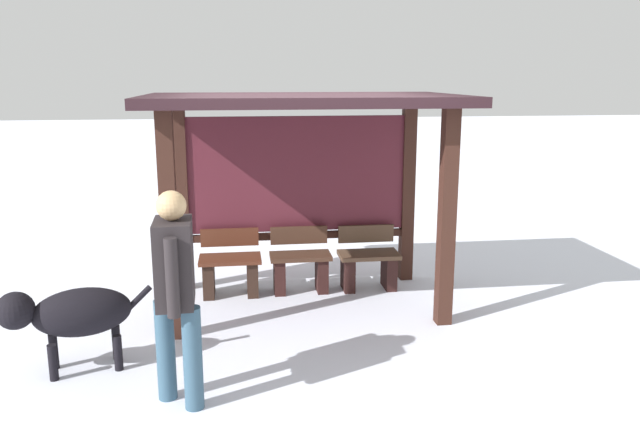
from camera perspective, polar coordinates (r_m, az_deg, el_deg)
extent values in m
plane|color=white|center=(6.74, -1.42, -8.24)|extent=(60.00, 60.00, 0.00)
cube|color=#391F18|center=(5.76, -13.59, -1.25)|extent=(0.14, 0.14, 2.10)
cube|color=#391F18|center=(6.06, 11.51, -0.49)|extent=(0.14, 0.14, 2.10)
cube|color=#391F18|center=(7.12, -12.49, 1.38)|extent=(0.14, 0.14, 2.10)
cube|color=#391F18|center=(7.36, 7.99, 1.92)|extent=(0.14, 0.14, 2.10)
cube|color=#2E1A20|center=(6.31, -1.53, 10.36)|extent=(3.13, 1.94, 0.10)
cube|color=#561E29|center=(7.08, -2.10, 3.61)|extent=(2.44, 0.08, 1.30)
cube|color=#391F18|center=(7.21, -2.04, -2.01)|extent=(2.44, 0.06, 0.08)
cube|color=#522819|center=(6.95, -8.21, -4.14)|extent=(0.68, 0.41, 0.04)
cube|color=#522819|center=(7.08, -8.25, -2.17)|extent=(0.64, 0.04, 0.20)
cube|color=black|center=(7.02, -6.19, -5.77)|extent=(0.12, 0.35, 0.39)
cube|color=black|center=(7.02, -10.11, -5.88)|extent=(0.12, 0.35, 0.39)
cube|color=#42291D|center=(6.98, -1.80, -3.91)|extent=(0.68, 0.35, 0.05)
cube|color=#42291D|center=(7.08, -1.94, -1.99)|extent=(0.64, 0.04, 0.20)
cube|color=black|center=(7.08, 0.15, -5.54)|extent=(0.12, 0.29, 0.39)
cube|color=black|center=(7.03, -3.73, -5.69)|extent=(0.12, 0.29, 0.39)
cube|color=brown|center=(7.11, 4.47, -3.77)|extent=(0.68, 0.38, 0.05)
cube|color=brown|center=(7.22, 4.21, -1.85)|extent=(0.64, 0.04, 0.20)
cube|color=black|center=(7.22, 6.31, -5.30)|extent=(0.12, 0.33, 0.38)
cube|color=black|center=(7.12, 2.55, -5.49)|extent=(0.12, 0.33, 0.38)
cube|color=#292326|center=(4.55, -13.17, -4.40)|extent=(0.27, 0.41, 0.62)
sphere|color=tan|center=(4.45, -13.44, 0.71)|extent=(0.21, 0.21, 0.21)
cylinder|color=#35556B|center=(4.89, -13.92, -12.00)|extent=(0.14, 0.14, 0.78)
cylinder|color=#35556B|center=(4.71, -11.54, -12.83)|extent=(0.14, 0.14, 0.78)
cylinder|color=#292326|center=(4.80, -12.98, -3.89)|extent=(0.09, 0.09, 0.56)
cylinder|color=#292326|center=(4.32, -13.35, -5.75)|extent=(0.09, 0.09, 0.56)
ellipsoid|color=black|center=(5.50, -20.88, -8.41)|extent=(0.84, 0.53, 0.40)
sphere|color=black|center=(5.50, -26.06, -7.98)|extent=(0.30, 0.30, 0.30)
cylinder|color=black|center=(5.49, -16.22, -7.44)|extent=(0.23, 0.10, 0.21)
cylinder|color=black|center=(5.74, -23.13, -11.50)|extent=(0.07, 0.07, 0.30)
cylinder|color=black|center=(5.53, -23.20, -12.40)|extent=(0.07, 0.07, 0.30)
cylinder|color=black|center=(5.73, -18.09, -11.12)|extent=(0.07, 0.07, 0.30)
cylinder|color=black|center=(5.53, -17.95, -12.01)|extent=(0.07, 0.07, 0.30)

